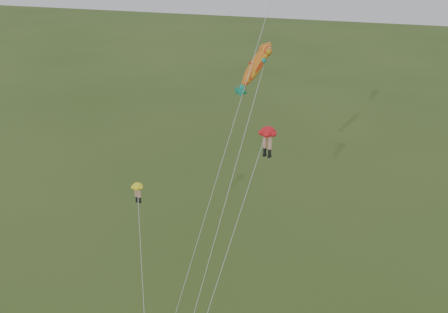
% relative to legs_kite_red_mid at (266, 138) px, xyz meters
% --- Properties ---
extents(legs_kite_red_mid, '(3.30, 10.84, 13.70)m').
position_rel_legs_kite_red_mid_xyz_m(legs_kite_red_mid, '(0.00, 0.00, 0.00)').
color(legs_kite_red_mid, red).
rests_on(legs_kite_red_mid, ground).
extents(legs_kite_yellow, '(4.79, 8.65, 9.03)m').
position_rel_legs_kite_red_mid_xyz_m(legs_kite_yellow, '(-8.86, -2.41, -4.68)').
color(legs_kite_yellow, yellow).
rests_on(legs_kite_yellow, ground).
extents(fish_kite, '(4.09, 8.30, 19.74)m').
position_rel_legs_kite_red_mid_xyz_m(fish_kite, '(-0.60, -0.96, 5.13)').
color(fish_kite, gold).
rests_on(fish_kite, ground).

